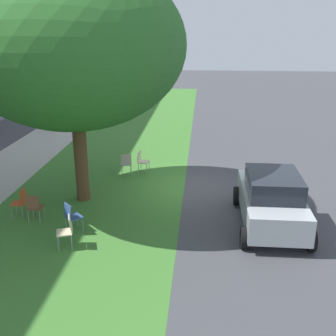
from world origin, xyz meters
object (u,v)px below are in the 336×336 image
(parked_car, at_px, (271,199))
(pedestrian_0, at_px, (53,114))
(street_tree, at_px, (73,46))
(chair_3, at_px, (21,201))
(chair_5, at_px, (34,206))
(chair_0, at_px, (71,215))
(chair_4, at_px, (126,163))
(chair_2, at_px, (67,229))
(chair_1, at_px, (142,160))

(parked_car, height_order, pedestrian_0, pedestrian_0)
(street_tree, xyz_separation_m, chair_3, (-1.45, 1.54, -4.50))
(chair_5, distance_m, parked_car, 7.00)
(chair_0, relative_size, parked_car, 0.24)
(chair_4, relative_size, chair_5, 1.00)
(chair_2, height_order, chair_3, same)
(street_tree, height_order, chair_4, street_tree)
(chair_3, xyz_separation_m, parked_car, (0.03, -7.54, 0.32))
(chair_3, bearing_deg, chair_2, -130.29)
(chair_0, relative_size, chair_1, 1.00)
(chair_3, distance_m, chair_5, 0.65)
(pedestrian_0, bearing_deg, chair_5, -163.30)
(chair_4, height_order, chair_5, same)
(chair_2, distance_m, chair_5, 1.98)
(chair_0, bearing_deg, parked_car, -81.17)
(chair_4, height_order, pedestrian_0, pedestrian_0)
(street_tree, bearing_deg, pedestrian_0, 24.97)
(chair_0, xyz_separation_m, chair_4, (4.74, -0.70, 0.00))
(parked_car, bearing_deg, chair_4, 52.24)
(chair_0, distance_m, parked_car, 5.76)
(chair_0, distance_m, chair_2, 0.86)
(chair_3, bearing_deg, chair_5, -120.38)
(parked_car, bearing_deg, chair_2, 107.35)
(chair_2, relative_size, chair_4, 1.00)
(chair_2, bearing_deg, chair_0, 9.43)
(parked_car, bearing_deg, pedestrian_0, 44.28)
(chair_0, relative_size, chair_5, 1.00)
(chair_1, height_order, pedestrian_0, pedestrian_0)
(chair_1, distance_m, pedestrian_0, 8.56)
(pedestrian_0, bearing_deg, parked_car, -135.72)
(street_tree, distance_m, chair_4, 5.22)
(chair_2, bearing_deg, parked_car, -72.65)
(parked_car, bearing_deg, chair_1, 46.17)
(chair_1, height_order, parked_car, parked_car)
(chair_4, distance_m, parked_car, 6.31)
(parked_car, bearing_deg, street_tree, 76.75)
(pedestrian_0, bearing_deg, chair_0, -158.18)
(chair_4, bearing_deg, chair_2, 174.25)
(chair_4, xyz_separation_m, parked_car, (-3.86, -4.98, 0.32))
(chair_0, relative_size, chair_2, 1.00)
(chair_3, bearing_deg, street_tree, -46.68)
(chair_3, bearing_deg, pedestrian_0, 14.35)
(chair_4, relative_size, parked_car, 0.24)
(street_tree, height_order, chair_0, street_tree)
(chair_1, bearing_deg, chair_3, 143.81)
(chair_4, distance_m, chair_5, 4.67)
(chair_4, xyz_separation_m, chair_5, (-4.22, 2.00, 0.00))
(chair_2, bearing_deg, chair_4, -5.75)
(chair_0, xyz_separation_m, chair_2, (-0.85, -0.14, 0.00))
(chair_2, bearing_deg, chair_5, 46.45)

